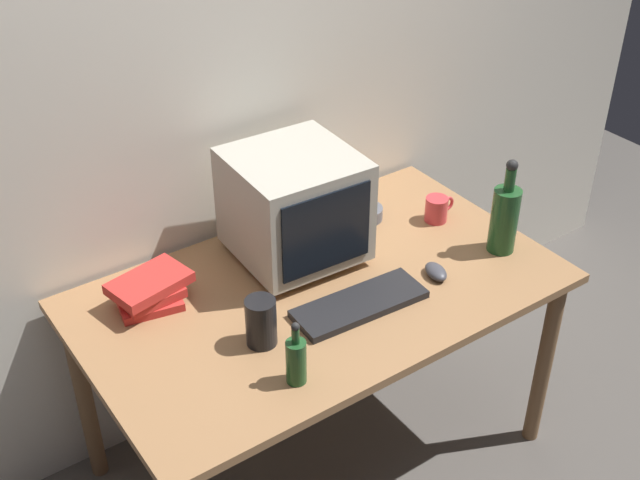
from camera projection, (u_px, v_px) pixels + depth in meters
ground_plane at (320, 452)px, 3.01m from camera, size 6.00×6.00×0.00m
back_wall at (231, 88)px, 2.65m from camera, size 4.00×0.08×2.50m
desk at (320, 309)px, 2.63m from camera, size 1.50×0.88×0.76m
crt_monitor at (294, 206)px, 2.62m from camera, size 0.40×0.40×0.37m
keyboard at (360, 304)px, 2.49m from camera, size 0.43×0.17×0.02m
computer_mouse at (436, 272)px, 2.62m from camera, size 0.08×0.11×0.04m
bottle_tall at (505, 217)px, 2.69m from camera, size 0.09×0.09×0.34m
bottle_short at (296, 360)px, 2.19m from camera, size 0.06×0.06×0.20m
book_stack at (150, 291)px, 2.49m from camera, size 0.26×0.19×0.09m
mug at (437, 209)px, 2.89m from camera, size 0.12×0.08×0.09m
cd_spindle at (366, 213)px, 2.91m from camera, size 0.12×0.12×0.04m
metal_canister at (261, 322)px, 2.33m from camera, size 0.09×0.09×0.15m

